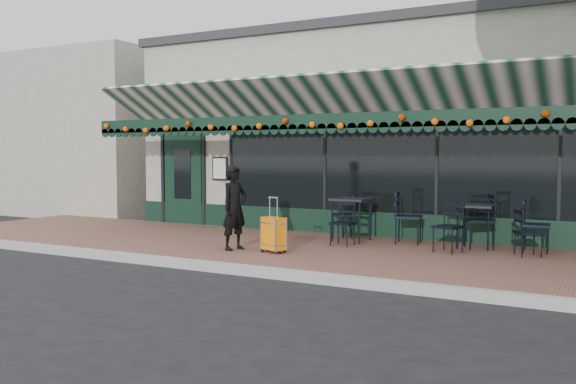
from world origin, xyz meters
The scene contains 16 objects.
ground centered at (0.00, 0.00, 0.00)m, with size 80.00×80.00×0.00m, color black.
sidewalk centered at (0.00, 2.00, 0.07)m, with size 18.00×4.00×0.15m, color brown.
curb centered at (0.00, -0.08, 0.07)m, with size 18.00×0.16×0.15m, color #9E9E99.
restaurant_building centered at (0.00, 7.84, 2.27)m, with size 12.00×9.60×4.50m.
neighbor_building_left centered at (-13.00, 8.00, 2.40)m, with size 12.00×8.00×4.80m, color #B7B0A1.
woman centered at (-1.44, 1.11, 0.90)m, with size 0.55×0.36×1.50m, color black.
suitcase centered at (-0.68, 1.17, 0.47)m, with size 0.47×0.37×0.95m.
cafe_table_a centered at (2.28, 3.34, 0.86)m, with size 0.64×0.64×0.79m.
cafe_table_b centered at (-0.03, 3.08, 0.90)m, with size 0.68×0.68×0.84m.
chair_a_left centered at (2.36, 3.28, 0.65)m, with size 0.50×0.50×0.99m, color black, non-canonical shape.
chair_a_right centered at (3.30, 3.32, 0.61)m, with size 0.46×0.46×0.92m, color black, non-canonical shape.
chair_a_front centered at (1.96, 2.58, 0.59)m, with size 0.44×0.44×0.87m, color black, non-canonical shape.
chair_a_extra centered at (3.23, 2.83, 0.54)m, with size 0.39×0.39×0.78m, color black, non-canonical shape.
chair_b_left centered at (-0.36, 3.42, 0.61)m, with size 0.46×0.46×0.91m, color black, non-canonical shape.
chair_b_right centered at (1.05, 3.30, 0.65)m, with size 0.50×0.50×1.00m, color black, non-canonical shape.
chair_b_front centered at (0.05, 2.47, 0.56)m, with size 0.41×0.41×0.81m, color black, non-canonical shape.
Camera 1 is at (4.45, -7.89, 1.87)m, focal length 38.00 mm.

